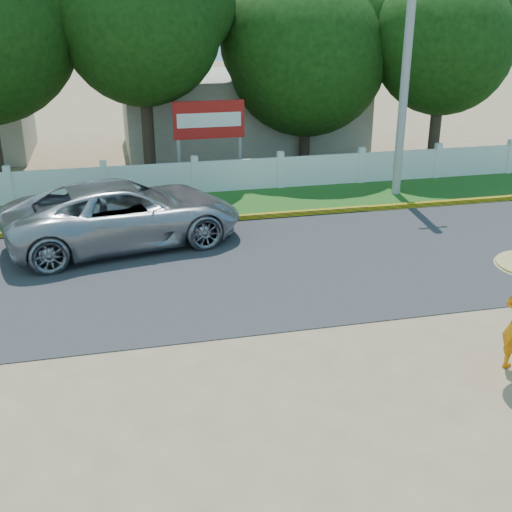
% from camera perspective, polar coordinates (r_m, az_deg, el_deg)
% --- Properties ---
extents(ground, '(120.00, 120.00, 0.00)m').
position_cam_1_polar(ground, '(12.05, 2.18, -9.24)').
color(ground, '#9E8460').
rests_on(ground, ground).
extents(road, '(60.00, 7.00, 0.02)m').
position_cam_1_polar(road, '(15.95, -2.03, -1.02)').
color(road, '#38383A').
rests_on(road, ground).
extents(grass_verge, '(60.00, 3.50, 0.03)m').
position_cam_1_polar(grass_verge, '(20.82, -4.83, 4.50)').
color(grass_verge, '#2D601E').
rests_on(grass_verge, ground).
extents(curb, '(40.00, 0.18, 0.16)m').
position_cam_1_polar(curb, '(19.20, -4.08, 3.21)').
color(curb, yellow).
rests_on(curb, ground).
extents(fence, '(40.00, 0.10, 1.10)m').
position_cam_1_polar(fence, '(22.05, -5.44, 6.93)').
color(fence, silver).
rests_on(fence, ground).
extents(building_near, '(10.00, 6.00, 3.20)m').
position_cam_1_polar(building_near, '(28.89, -1.40, 12.73)').
color(building_near, '#B7AD99').
rests_on(building_near, ground).
extents(utility_pole, '(0.28, 0.28, 8.37)m').
position_cam_1_polar(utility_pole, '(21.78, 13.20, 16.02)').
color(utility_pole, '#969693').
rests_on(utility_pole, ground).
extents(vehicle, '(6.69, 4.05, 1.74)m').
position_cam_1_polar(vehicle, '(17.58, -11.60, 3.72)').
color(vehicle, '#9FA0A6').
rests_on(vehicle, ground).
extents(billboard, '(2.50, 0.13, 2.95)m').
position_cam_1_polar(billboard, '(22.86, -4.20, 11.59)').
color(billboard, gray).
rests_on(billboard, ground).
extents(tree_row, '(29.36, 7.31, 8.88)m').
position_cam_1_polar(tree_row, '(23.98, -9.79, 18.35)').
color(tree_row, '#473828').
rests_on(tree_row, ground).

